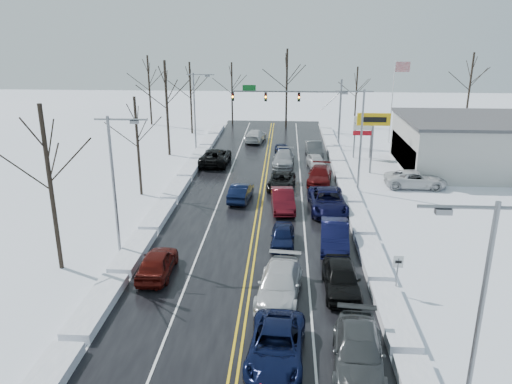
# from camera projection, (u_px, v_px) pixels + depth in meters

# --- Properties ---
(ground) EXTENTS (160.00, 160.00, 0.00)m
(ground) POSITION_uv_depth(u_px,v_px,m) (256.00, 233.00, 35.47)
(ground) COLOR silver
(ground) RESTS_ON ground
(road_surface) EXTENTS (14.00, 84.00, 0.01)m
(road_surface) POSITION_uv_depth(u_px,v_px,m) (257.00, 223.00, 37.36)
(road_surface) COLOR black
(road_surface) RESTS_ON ground
(snow_bank_left) EXTENTS (1.50, 72.00, 0.52)m
(snow_bank_left) POSITION_uv_depth(u_px,v_px,m) (157.00, 221.00, 37.80)
(snow_bank_left) COLOR white
(snow_bank_left) RESTS_ON ground
(snow_bank_right) EXTENTS (1.50, 72.00, 0.52)m
(snow_bank_right) POSITION_uv_depth(u_px,v_px,m) (359.00, 225.00, 36.93)
(snow_bank_right) COLOR white
(snow_bank_right) RESTS_ON ground
(traffic_signal_mast) EXTENTS (13.28, 0.39, 8.00)m
(traffic_signal_mast) POSITION_uv_depth(u_px,v_px,m) (298.00, 100.00, 60.02)
(traffic_signal_mast) COLOR slate
(traffic_signal_mast) RESTS_ON ground
(tires_plus_sign) EXTENTS (3.20, 0.34, 6.00)m
(tires_plus_sign) POSITION_uv_depth(u_px,v_px,m) (373.00, 124.00, 48.41)
(tires_plus_sign) COLOR slate
(tires_plus_sign) RESTS_ON ground
(used_vehicles_sign) EXTENTS (2.20, 0.22, 4.65)m
(used_vehicles_sign) POSITION_uv_depth(u_px,v_px,m) (363.00, 128.00, 54.63)
(used_vehicles_sign) COLOR slate
(used_vehicles_sign) RESTS_ON ground
(speed_limit_sign) EXTENTS (0.55, 0.09, 2.35)m
(speed_limit_sign) POSITION_uv_depth(u_px,v_px,m) (398.00, 268.00, 26.91)
(speed_limit_sign) COLOR slate
(speed_limit_sign) RESTS_ON ground
(flagpole) EXTENTS (1.87, 1.20, 10.00)m
(flagpole) POSITION_uv_depth(u_px,v_px,m) (394.00, 95.00, 61.10)
(flagpole) COLOR silver
(flagpole) RESTS_ON ground
(dealership_building) EXTENTS (20.40, 12.40, 5.30)m
(dealership_building) POSITION_uv_depth(u_px,v_px,m) (503.00, 144.00, 50.28)
(dealership_building) COLOR #AAAAA6
(dealership_building) RESTS_ON ground
(streetlight_se) EXTENTS (3.20, 0.25, 9.00)m
(streetlight_se) POSITION_uv_depth(u_px,v_px,m) (475.00, 308.00, 16.27)
(streetlight_se) COLOR slate
(streetlight_se) RESTS_ON ground
(streetlight_ne) EXTENTS (3.20, 0.25, 9.00)m
(streetlight_ne) POSITION_uv_depth(u_px,v_px,m) (359.00, 133.00, 42.77)
(streetlight_ne) COLOR slate
(streetlight_ne) RESTS_ON ground
(streetlight_sw) EXTENTS (3.20, 0.25, 9.00)m
(streetlight_sw) POSITION_uv_depth(u_px,v_px,m) (116.00, 176.00, 30.48)
(streetlight_sw) COLOR slate
(streetlight_sw) RESTS_ON ground
(streetlight_nw) EXTENTS (3.20, 0.25, 9.00)m
(streetlight_nw) POSITION_uv_depth(u_px,v_px,m) (196.00, 106.00, 56.97)
(streetlight_nw) COLOR slate
(streetlight_nw) RESTS_ON ground
(tree_left_b) EXTENTS (4.00, 4.00, 10.00)m
(tree_left_b) POSITION_uv_depth(u_px,v_px,m) (47.00, 157.00, 28.24)
(tree_left_b) COLOR #2D231C
(tree_left_b) RESTS_ON ground
(tree_left_c) EXTENTS (3.40, 3.40, 8.50)m
(tree_left_c) POSITION_uv_depth(u_px,v_px,m) (136.00, 127.00, 41.76)
(tree_left_c) COLOR #2D231C
(tree_left_c) RESTS_ON ground
(tree_left_d) EXTENTS (4.20, 4.20, 10.50)m
(tree_left_d) POSITION_uv_depth(u_px,v_px,m) (166.00, 90.00, 54.61)
(tree_left_d) COLOR #2D231C
(tree_left_d) RESTS_ON ground
(tree_left_e) EXTENTS (3.80, 3.80, 9.50)m
(tree_left_e) POSITION_uv_depth(u_px,v_px,m) (190.00, 84.00, 66.16)
(tree_left_e) COLOR #2D231C
(tree_left_e) RESTS_ON ground
(tree_far_a) EXTENTS (4.00, 4.00, 10.00)m
(tree_far_a) POSITION_uv_depth(u_px,v_px,m) (149.00, 77.00, 72.14)
(tree_far_a) COLOR #2D231C
(tree_far_a) RESTS_ON ground
(tree_far_b) EXTENTS (3.60, 3.60, 9.00)m
(tree_far_b) POSITION_uv_depth(u_px,v_px,m) (232.00, 81.00, 72.62)
(tree_far_b) COLOR #2D231C
(tree_far_b) RESTS_ON ground
(tree_far_c) EXTENTS (4.40, 4.40, 11.00)m
(tree_far_c) POSITION_uv_depth(u_px,v_px,m) (287.00, 73.00, 69.82)
(tree_far_c) COLOR #2D231C
(tree_far_c) RESTS_ON ground
(tree_far_d) EXTENTS (3.40, 3.40, 8.50)m
(tree_far_d) POSITION_uv_depth(u_px,v_px,m) (357.00, 85.00, 71.22)
(tree_far_d) COLOR #2D231C
(tree_far_d) RESTS_ON ground
(tree_far_e) EXTENTS (4.20, 4.20, 10.50)m
(tree_far_e) POSITION_uv_depth(u_px,v_px,m) (471.00, 75.00, 70.32)
(tree_far_e) COLOR #2D231C
(tree_far_e) RESTS_ON ground
(queued_car_2) EXTENTS (2.77, 5.44, 1.47)m
(queued_car_2) POSITION_uv_depth(u_px,v_px,m) (276.00, 360.00, 22.07)
(queued_car_2) COLOR black
(queued_car_2) RESTS_ON ground
(queued_car_3) EXTENTS (2.80, 5.68, 1.59)m
(queued_car_3) POSITION_uv_depth(u_px,v_px,m) (279.00, 297.00, 27.21)
(queued_car_3) COLOR silver
(queued_car_3) RESTS_ON ground
(queued_car_4) EXTENTS (1.65, 3.92, 1.32)m
(queued_car_4) POSITION_uv_depth(u_px,v_px,m) (283.00, 245.00, 33.62)
(queued_car_4) COLOR black
(queued_car_4) RESTS_ON ground
(queued_car_5) EXTENTS (2.12, 5.04, 1.62)m
(queued_car_5) POSITION_uv_depth(u_px,v_px,m) (283.00, 209.00, 40.10)
(queued_car_5) COLOR #4D0A12
(queued_car_5) RESTS_ON ground
(queued_car_6) EXTENTS (2.74, 5.10, 1.36)m
(queued_car_6) POSITION_uv_depth(u_px,v_px,m) (281.00, 188.00, 45.30)
(queued_car_6) COLOR black
(queued_car_6) RESTS_ON ground
(queued_car_7) EXTENTS (2.43, 5.33, 1.51)m
(queued_car_7) POSITION_uv_depth(u_px,v_px,m) (283.00, 165.00, 52.61)
(queued_car_7) COLOR #9DA0A5
(queued_car_7) RESTS_ON ground
(queued_car_8) EXTENTS (2.13, 4.19, 1.37)m
(queued_car_8) POSITION_uv_depth(u_px,v_px,m) (283.00, 156.00, 56.34)
(queued_car_8) COLOR black
(queued_car_8) RESTS_ON ground
(queued_car_11) EXTENTS (2.68, 5.57, 1.56)m
(queued_car_11) POSITION_uv_depth(u_px,v_px,m) (357.00, 367.00, 21.64)
(queued_car_11) COLOR #3A3D3F
(queued_car_11) RESTS_ON ground
(queued_car_12) EXTENTS (1.98, 4.84, 1.64)m
(queued_car_12) POSITION_uv_depth(u_px,v_px,m) (341.00, 291.00, 27.76)
(queued_car_12) COLOR black
(queued_car_12) RESTS_ON ground
(queued_car_13) EXTENTS (2.12, 5.25, 1.70)m
(queued_car_13) POSITION_uv_depth(u_px,v_px,m) (334.00, 247.00, 33.27)
(queued_car_13) COLOR black
(queued_car_13) RESTS_ON ground
(queued_car_14) EXTENTS (3.03, 6.19, 1.69)m
(queued_car_14) POSITION_uv_depth(u_px,v_px,m) (327.00, 211.00, 39.75)
(queued_car_14) COLOR black
(queued_car_14) RESTS_ON ground
(queued_car_15) EXTENTS (2.76, 5.39, 1.50)m
(queued_car_15) POSITION_uv_depth(u_px,v_px,m) (319.00, 183.00, 46.83)
(queued_car_15) COLOR #48090A
(queued_car_15) RESTS_ON ground
(queued_car_16) EXTENTS (2.13, 4.20, 1.37)m
(queued_car_16) POSITION_uv_depth(u_px,v_px,m) (316.00, 168.00, 51.74)
(queued_car_16) COLOR silver
(queued_car_16) RESTS_ON ground
(queued_car_17) EXTENTS (1.97, 4.92, 1.59)m
(queued_car_17) POSITION_uv_depth(u_px,v_px,m) (314.00, 156.00, 56.61)
(queued_car_17) COLOR #3A3D3F
(queued_car_17) RESTS_ON ground
(oncoming_car_0) EXTENTS (1.98, 4.53, 1.45)m
(oncoming_car_0) POSITION_uv_depth(u_px,v_px,m) (241.00, 200.00, 42.23)
(oncoming_car_0) COLOR black
(oncoming_car_0) RESTS_ON ground
(oncoming_car_1) EXTENTS (3.02, 6.19, 1.69)m
(oncoming_car_1) POSITION_uv_depth(u_px,v_px,m) (216.00, 164.00, 53.17)
(oncoming_car_1) COLOR black
(oncoming_car_1) RESTS_ON ground
(oncoming_car_2) EXTENTS (2.82, 5.47, 1.52)m
(oncoming_car_2) POSITION_uv_depth(u_px,v_px,m) (256.00, 141.00, 63.46)
(oncoming_car_2) COLOR silver
(oncoming_car_2) RESTS_ON ground
(oncoming_car_3) EXTENTS (1.87, 4.58, 1.56)m
(oncoming_car_3) POSITION_uv_depth(u_px,v_px,m) (158.00, 275.00, 29.61)
(oncoming_car_3) COLOR #4A0E09
(oncoming_car_3) RESTS_ON ground
(parked_car_0) EXTENTS (5.62, 2.72, 1.54)m
(parked_car_0) POSITION_uv_depth(u_px,v_px,m) (415.00, 187.00, 45.54)
(parked_car_0) COLOR silver
(parked_car_0) RESTS_ON ground
(parked_car_1) EXTENTS (1.95, 4.62, 1.33)m
(parked_car_1) POSITION_uv_depth(u_px,v_px,m) (434.00, 172.00, 50.28)
(parked_car_1) COLOR #3E4042
(parked_car_1) RESTS_ON ground
(parked_car_2) EXTENTS (2.06, 4.39, 1.45)m
(parked_car_2) POSITION_uv_depth(u_px,v_px,m) (401.00, 157.00, 56.01)
(parked_car_2) COLOR black
(parked_car_2) RESTS_ON ground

